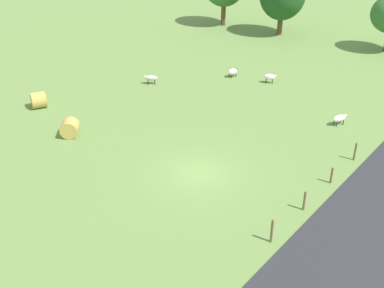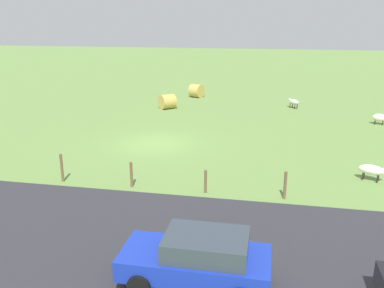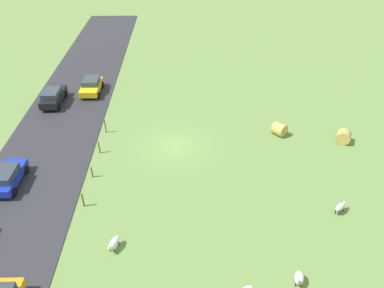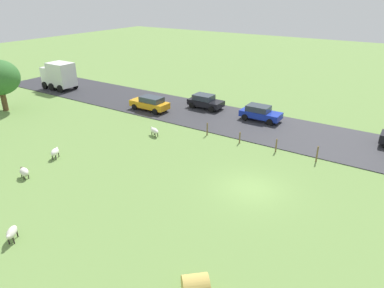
% 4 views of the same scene
% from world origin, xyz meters
% --- Properties ---
extents(ground_plane, '(160.00, 160.00, 0.00)m').
position_xyz_m(ground_plane, '(0.00, 0.00, 0.00)').
color(ground_plane, '#6B8E47').
extents(sheep_0, '(0.76, 1.08, 0.75)m').
position_xyz_m(sheep_0, '(-7.31, 13.94, 0.48)').
color(sheep_0, silver).
rests_on(sheep_0, ground_plane).
extents(sheep_1, '(1.08, 0.91, 0.80)m').
position_xyz_m(sheep_1, '(-4.13, 14.75, 0.54)').
color(sheep_1, white).
rests_on(sheep_1, ground_plane).
extents(sheep_2, '(0.85, 1.25, 0.74)m').
position_xyz_m(sheep_2, '(3.68, 11.13, 0.51)').
color(sheep_2, white).
rests_on(sheep_2, ground_plane).
extents(sheep_3, '(1.07, 1.01, 0.76)m').
position_xyz_m(sheep_3, '(-11.66, 8.33, 0.53)').
color(sheep_3, beige).
rests_on(sheep_3, ground_plane).
extents(hay_bale_0, '(1.62, 1.62, 1.16)m').
position_xyz_m(hay_bale_0, '(-9.56, -1.73, 0.58)').
color(hay_bale_0, tan).
rests_on(hay_bale_0, ground_plane).
extents(hay_bale_1, '(1.54, 1.46, 1.20)m').
position_xyz_m(hay_bale_1, '(-15.00, -0.33, 0.60)').
color(hay_bale_1, tan).
rests_on(hay_bale_1, ground_plane).
extents(fence_post_0, '(0.12, 0.12, 1.30)m').
position_xyz_m(fence_post_0, '(6.42, -2.52, 0.65)').
color(fence_post_0, brown).
rests_on(fence_post_0, ground_plane).
extents(fence_post_1, '(0.12, 0.12, 1.13)m').
position_xyz_m(fence_post_1, '(6.42, 0.73, 0.57)').
color(fence_post_1, brown).
rests_on(fence_post_1, ground_plane).
extents(fence_post_2, '(0.12, 0.12, 1.01)m').
position_xyz_m(fence_post_2, '(6.42, 3.98, 0.50)').
color(fence_post_2, brown).
rests_on(fence_post_2, ground_plane).
extents(fence_post_3, '(0.12, 0.12, 1.18)m').
position_xyz_m(fence_post_3, '(6.42, 7.24, 0.59)').
color(fence_post_3, brown).
rests_on(fence_post_3, ground_plane).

